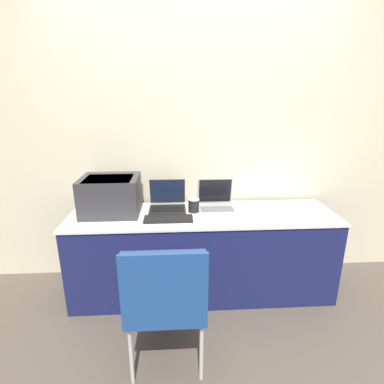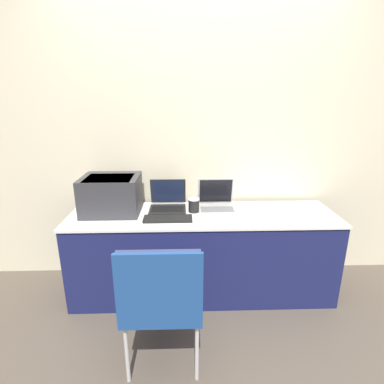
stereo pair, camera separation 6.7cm
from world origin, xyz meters
name	(u,v)px [view 1 (the left image)]	position (x,y,z in m)	size (l,w,h in m)	color
ground_plane	(205,311)	(0.00, 0.00, 0.00)	(14.00, 14.00, 0.00)	brown
wall_back	(199,137)	(0.00, 0.67, 1.30)	(8.00, 0.05, 2.60)	beige
table	(202,253)	(0.00, 0.29, 0.36)	(2.18, 0.60, 0.73)	#191E51
printer	(111,194)	(-0.75, 0.36, 0.89)	(0.46, 0.38, 0.30)	#333338
laptop_left	(167,203)	(-0.29, 0.42, 0.78)	(0.31, 0.29, 0.24)	black
laptop_right	(216,203)	(0.13, 0.40, 0.78)	(0.31, 0.29, 0.25)	#B7B7BC
external_keyboard	(168,219)	(-0.28, 0.17, 0.74)	(0.38, 0.14, 0.02)	black
coffee_cup	(194,205)	(-0.07, 0.34, 0.78)	(0.09, 0.09, 0.11)	black
chair	(165,295)	(-0.29, -0.51, 0.54)	(0.47, 0.50, 0.88)	navy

